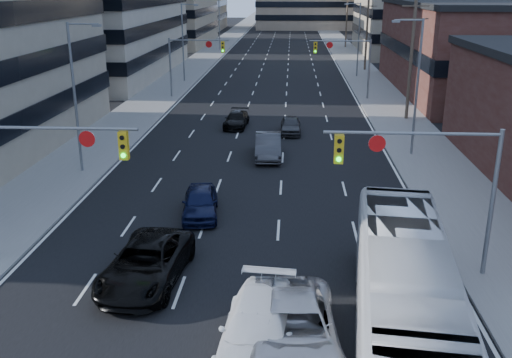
{
  "coord_description": "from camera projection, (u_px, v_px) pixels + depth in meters",
  "views": [
    {
      "loc": [
        2.26,
        -12.73,
        10.97
      ],
      "look_at": [
        0.68,
        12.99,
        2.2
      ],
      "focal_mm": 40.0,
      "sensor_mm": 36.0,
      "label": 1
    }
  ],
  "objects": [
    {
      "name": "white_van",
      "position": [
        258.0,
        329.0,
        17.75
      ],
      "size": [
        2.75,
        5.73,
        1.61
      ],
      "primitive_type": "imported",
      "rotation": [
        0.0,
        0.0,
        -0.09
      ],
      "color": "white",
      "rests_on": "ground"
    },
    {
      "name": "sedan_grey_center",
      "position": [
        268.0,
        146.0,
        38.05
      ],
      "size": [
        1.9,
        4.91,
        1.59
      ],
      "primitive_type": "imported",
      "rotation": [
        0.0,
        0.0,
        0.04
      ],
      "color": "#363638",
      "rests_on": "ground"
    },
    {
      "name": "utility_pole_midblock",
      "position": [
        367.0,
        27.0,
        75.49
      ],
      "size": [
        2.2,
        0.28,
        11.0
      ],
      "color": "#4C3D2D",
      "rests_on": "ground"
    },
    {
      "name": "signal_far_right",
      "position": [
        346.0,
        56.0,
        56.38
      ],
      "size": [
        6.09,
        0.33,
        6.0
      ],
      "color": "slate",
      "rests_on": "ground"
    },
    {
      "name": "black_pickup",
      "position": [
        146.0,
        263.0,
        21.99
      ],
      "size": [
        3.14,
        5.99,
        1.61
      ],
      "primitive_type": "imported",
      "rotation": [
        0.0,
        0.0,
        -0.08
      ],
      "color": "black",
      "rests_on": "ground"
    },
    {
      "name": "utility_pole_distant",
      "position": [
        347.0,
        15.0,
        103.84
      ],
      "size": [
        2.2,
        0.28,
        11.0
      ],
      "color": "#4C3D2D",
      "rests_on": "ground"
    },
    {
      "name": "office_right_far",
      "position": [
        429.0,
        11.0,
        95.14
      ],
      "size": [
        22.0,
        28.0,
        14.0
      ],
      "primitive_type": "cube",
      "color": "gray",
      "rests_on": "ground"
    },
    {
      "name": "bg_block_right",
      "position": [
        418.0,
        8.0,
        134.75
      ],
      "size": [
        22.0,
        22.0,
        12.0
      ],
      "primitive_type": "cube",
      "color": "gray",
      "rests_on": "ground"
    },
    {
      "name": "silver_suv",
      "position": [
        294.0,
        330.0,
        17.68
      ],
      "size": [
        3.1,
        6.17,
        1.67
      ],
      "primitive_type": "imported",
      "rotation": [
        0.0,
        0.0,
        0.05
      ],
      "color": "#ABACB0",
      "rests_on": "ground"
    },
    {
      "name": "signal_near_left",
      "position": [
        41.0,
        164.0,
        22.29
      ],
      "size": [
        6.59,
        0.33,
        6.0
      ],
      "color": "slate",
      "rests_on": "ground"
    },
    {
      "name": "transit_bus",
      "position": [
        404.0,
        290.0,
        18.25
      ],
      "size": [
        4.2,
        12.53,
        3.42
      ],
      "primitive_type": "imported",
      "rotation": [
        0.0,
        0.0,
        -0.11
      ],
      "color": "silver",
      "rests_on": "ground"
    },
    {
      "name": "signal_far_left",
      "position": [
        193.0,
        55.0,
        57.27
      ],
      "size": [
        6.09,
        0.33,
        6.0
      ],
      "color": "slate",
      "rests_on": "ground"
    },
    {
      "name": "signal_near_right",
      "position": [
        427.0,
        172.0,
        21.42
      ],
      "size": [
        6.59,
        0.33,
        6.0
      ],
      "color": "slate",
      "rests_on": "ground"
    },
    {
      "name": "storefront_right_mid",
      "position": [
        498.0,
        50.0,
        60.1
      ],
      "size": [
        20.0,
        30.0,
        9.0
      ],
      "primitive_type": "cube",
      "color": "#472119",
      "rests_on": "ground"
    },
    {
      "name": "streetlight_right_near",
      "position": [
        415.0,
        81.0,
        37.09
      ],
      "size": [
        2.03,
        0.22,
        9.0
      ],
      "color": "slate",
      "rests_on": "ground"
    },
    {
      "name": "sedan_blue",
      "position": [
        200.0,
        202.0,
        28.41
      ],
      "size": [
        2.19,
        4.43,
        1.45
      ],
      "primitive_type": "imported",
      "rotation": [
        0.0,
        0.0,
        0.12
      ],
      "color": "black",
      "rests_on": "ground"
    },
    {
      "name": "sidewalk_right",
      "position": [
        330.0,
        33.0,
        137.84
      ],
      "size": [
        5.0,
        300.0,
        0.15
      ],
      "primitive_type": "cube",
      "color": "slate",
      "rests_on": "ground"
    },
    {
      "name": "streetlight_right_far",
      "position": [
        358.0,
        36.0,
        70.16
      ],
      "size": [
        2.03,
        0.22,
        9.0
      ],
      "color": "slate",
      "rests_on": "ground"
    },
    {
      "name": "sedan_black_far",
      "position": [
        236.0,
        120.0,
        46.35
      ],
      "size": [
        2.0,
        4.38,
        1.24
      ],
      "primitive_type": "imported",
      "rotation": [
        0.0,
        0.0,
        -0.06
      ],
      "color": "black",
      "rests_on": "ground"
    },
    {
      "name": "road_surface",
      "position": [
        283.0,
        33.0,
        138.53
      ],
      "size": [
        18.0,
        300.0,
        0.02
      ],
      "primitive_type": "cube",
      "color": "black",
      "rests_on": "ground"
    },
    {
      "name": "sedan_grey_right",
      "position": [
        291.0,
        125.0,
        44.35
      ],
      "size": [
        1.61,
        3.92,
        1.33
      ],
      "primitive_type": "imported",
      "rotation": [
        0.0,
        0.0,
        0.01
      ],
      "color": "#323235",
      "rests_on": "ground"
    },
    {
      "name": "office_left_far",
      "position": [
        155.0,
        2.0,
        109.0
      ],
      "size": [
        20.0,
        30.0,
        16.0
      ],
      "primitive_type": "cube",
      "color": "gray",
      "rests_on": "ground"
    },
    {
      "name": "streetlight_left_near",
      "position": [
        77.0,
        91.0,
        33.56
      ],
      "size": [
        2.03,
        0.22,
        9.0
      ],
      "color": "slate",
      "rests_on": "ground"
    },
    {
      "name": "sidewalk_left",
      "position": [
        236.0,
        32.0,
        139.18
      ],
      "size": [
        5.0,
        300.0,
        0.15
      ],
      "primitive_type": "cube",
      "color": "slate",
      "rests_on": "ground"
    },
    {
      "name": "utility_pole_block",
      "position": [
        412.0,
        52.0,
        47.14
      ],
      "size": [
        2.2,
        0.28,
        11.0
      ],
      "color": "#4C3D2D",
      "rests_on": "ground"
    },
    {
      "name": "streetlight_left_mid",
      "position": [
        184.0,
        39.0,
        66.63
      ],
      "size": [
        2.03,
        0.22,
        9.0
      ],
      "color": "slate",
      "rests_on": "ground"
    },
    {
      "name": "streetlight_left_far",
      "position": [
        220.0,
        21.0,
        99.71
      ],
      "size": [
        2.03,
        0.22,
        9.0
      ],
      "color": "slate",
      "rests_on": "ground"
    }
  ]
}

